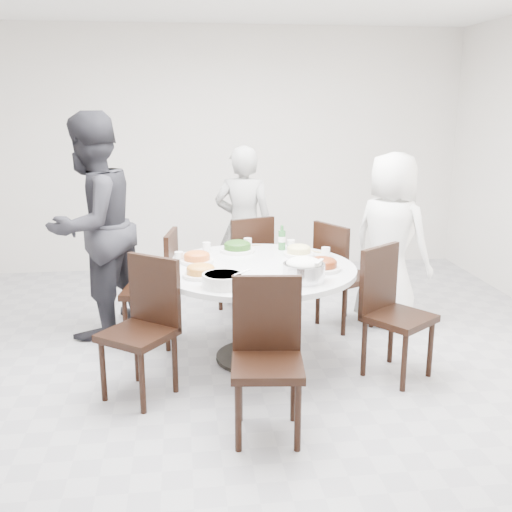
{
  "coord_description": "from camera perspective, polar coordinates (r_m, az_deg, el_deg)",
  "views": [
    {
      "loc": [
        -0.35,
        -4.07,
        1.96
      ],
      "look_at": [
        0.2,
        0.3,
        0.82
      ],
      "focal_mm": 42.0,
      "sensor_mm": 36.0,
      "label": 1
    }
  ],
  "objects": [
    {
      "name": "soup_bowl",
      "position": [
        4.04,
        -3.16,
        -2.31
      ],
      "size": [
        0.28,
        0.28,
        0.09
      ],
      "primitive_type": "cylinder",
      "color": "white",
      "rests_on": "dining_table"
    },
    {
      "name": "chair_s",
      "position": [
        3.57,
        1.1,
        -10.1
      ],
      "size": [
        0.47,
        0.47,
        0.95
      ],
      "primitive_type": "cube",
      "rotation": [
        0.0,
        0.0,
        6.17
      ],
      "color": "black",
      "rests_on": "floor"
    },
    {
      "name": "diner_right",
      "position": [
        5.41,
        12.69,
        1.49
      ],
      "size": [
        0.86,
        0.9,
        1.55
      ],
      "primitive_type": "imported",
      "rotation": [
        0.0,
        0.0,
        2.25
      ],
      "color": "white",
      "rests_on": "floor"
    },
    {
      "name": "dish_orange",
      "position": [
        4.64,
        -5.65,
        -0.24
      ],
      "size": [
        0.26,
        0.26,
        0.07
      ],
      "primitive_type": "cylinder",
      "color": "white",
      "rests_on": "dining_table"
    },
    {
      "name": "dining_table",
      "position": [
        4.64,
        0.08,
        -5.49
      ],
      "size": [
        1.5,
        1.5,
        0.75
      ],
      "primitive_type": "cylinder",
      "color": "silver",
      "rests_on": "floor"
    },
    {
      "name": "chair_ne",
      "position": [
        5.35,
        8.55,
        -1.77
      ],
      "size": [
        0.57,
        0.57,
        0.95
      ],
      "primitive_type": "cube",
      "rotation": [
        0.0,
        0.0,
        2.06
      ],
      "color": "black",
      "rests_on": "floor"
    },
    {
      "name": "dish_greens",
      "position": [
        4.96,
        -1.78,
        0.82
      ],
      "size": [
        0.29,
        0.29,
        0.07
      ],
      "primitive_type": "cylinder",
      "color": "white",
      "rests_on": "dining_table"
    },
    {
      "name": "dish_redbrown",
      "position": [
        4.45,
        6.3,
        -0.89
      ],
      "size": [
        0.28,
        0.28,
        0.07
      ],
      "primitive_type": "cylinder",
      "color": "white",
      "rests_on": "dining_table"
    },
    {
      "name": "wall_back",
      "position": [
        7.1,
        -4.43,
        9.96
      ],
      "size": [
        6.0,
        0.01,
        2.8
      ],
      "primitive_type": "cube",
      "color": "silver",
      "rests_on": "ground"
    },
    {
      "name": "floor",
      "position": [
        4.54,
        -2.12,
        -11.11
      ],
      "size": [
        6.0,
        6.0,
        0.01
      ],
      "primitive_type": "cube",
      "color": "#A5A5A9",
      "rests_on": "ground"
    },
    {
      "name": "chair_se",
      "position": [
        4.44,
        13.49,
        -5.47
      ],
      "size": [
        0.59,
        0.59,
        0.95
      ],
      "primitive_type": "cube",
      "rotation": [
        0.0,
        0.0,
        6.91
      ],
      "color": "black",
      "rests_on": "floor"
    },
    {
      "name": "beverage_bottle",
      "position": [
        5.02,
        2.49,
        1.77
      ],
      "size": [
        0.06,
        0.06,
        0.21
      ],
      "primitive_type": "cylinder",
      "color": "#29672F",
      "rests_on": "dining_table"
    },
    {
      "name": "dish_pale",
      "position": [
        4.84,
        4.1,
        0.41
      ],
      "size": [
        0.24,
        0.24,
        0.07
      ],
      "primitive_type": "cylinder",
      "color": "white",
      "rests_on": "dining_table"
    },
    {
      "name": "wall_front",
      "position": [
        1.26,
        9.87,
        -12.17
      ],
      "size": [
        6.0,
        0.01,
        2.8
      ],
      "primitive_type": "cube",
      "color": "silver",
      "rests_on": "ground"
    },
    {
      "name": "chair_n",
      "position": [
        5.61,
        -1.17,
        -0.82
      ],
      "size": [
        0.54,
        0.54,
        0.95
      ],
      "primitive_type": "cube",
      "rotation": [
        0.0,
        0.0,
        3.48
      ],
      "color": "black",
      "rests_on": "floor"
    },
    {
      "name": "diner_middle",
      "position": [
        5.83,
        -1.17,
        2.85
      ],
      "size": [
        0.65,
        0.52,
        1.56
      ],
      "primitive_type": "imported",
      "rotation": [
        0.0,
        0.0,
        2.86
      ],
      "color": "black",
      "rests_on": "floor"
    },
    {
      "name": "chopsticks",
      "position": [
        5.15,
        -0.65,
        0.99
      ],
      "size": [
        0.24,
        0.04,
        0.01
      ],
      "primitive_type": null,
      "color": "tan",
      "rests_on": "dining_table"
    },
    {
      "name": "dish_tofu",
      "position": [
        4.27,
        -5.29,
        -1.54
      ],
      "size": [
        0.26,
        0.26,
        0.07
      ],
      "primitive_type": "cylinder",
      "color": "white",
      "rests_on": "dining_table"
    },
    {
      "name": "chair_sw",
      "position": [
        4.1,
        -11.21,
        -7.03
      ],
      "size": [
        0.59,
        0.59,
        0.95
      ],
      "primitive_type": "cube",
      "rotation": [
        0.0,
        0.0,
        5.63
      ],
      "color": "black",
      "rests_on": "floor"
    },
    {
      "name": "rice_bowl",
      "position": [
        4.16,
        4.57,
        -1.56
      ],
      "size": [
        0.29,
        0.29,
        0.13
      ],
      "primitive_type": "cylinder",
      "color": "silver",
      "rests_on": "dining_table"
    },
    {
      "name": "diner_left",
      "position": [
        5.2,
        -15.31,
        2.74
      ],
      "size": [
        1.11,
        1.16,
        1.89
      ],
      "primitive_type": "imported",
      "rotation": [
        0.0,
        0.0,
        4.12
      ],
      "color": "black",
      "rests_on": "floor"
    },
    {
      "name": "chair_nw",
      "position": [
        4.99,
        -10.1,
        -3.03
      ],
      "size": [
        0.48,
        0.48,
        0.95
      ],
      "primitive_type": "cube",
      "rotation": [
        0.0,
        0.0,
        4.54
      ],
      "color": "black",
      "rests_on": "floor"
    },
    {
      "name": "tea_cups",
      "position": [
        5.08,
        -0.32,
        1.21
      ],
      "size": [
        0.07,
        0.07,
        0.08
      ],
      "primitive_type": "cylinder",
      "color": "white",
      "rests_on": "dining_table"
    }
  ]
}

